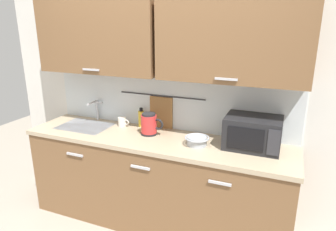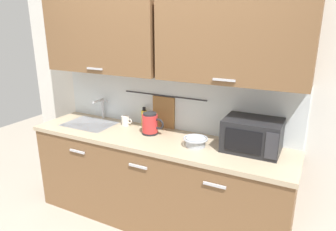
{
  "view_description": "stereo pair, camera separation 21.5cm",
  "coord_description": "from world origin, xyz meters",
  "px_view_note": "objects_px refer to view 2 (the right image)",
  "views": [
    {
      "loc": [
        1.1,
        -2.08,
        1.93
      ],
      "look_at": [
        0.12,
        0.33,
        1.12
      ],
      "focal_mm": 32.36,
      "sensor_mm": 36.0,
      "label": 1
    },
    {
      "loc": [
        1.3,
        -1.99,
        1.93
      ],
      "look_at": [
        0.12,
        0.33,
        1.12
      ],
      "focal_mm": 32.36,
      "sensor_mm": 36.0,
      "label": 2
    }
  ],
  "objects_px": {
    "microwave": "(252,135)",
    "mug_near_sink": "(126,121)",
    "mixing_bowl": "(196,141)",
    "electric_kettle": "(150,124)",
    "dish_soap_bottle": "(144,118)"
  },
  "relations": [
    {
      "from": "microwave",
      "to": "dish_soap_bottle",
      "type": "distance_m",
      "value": 1.13
    },
    {
      "from": "dish_soap_bottle",
      "to": "mixing_bowl",
      "type": "relative_size",
      "value": 0.92
    },
    {
      "from": "dish_soap_bottle",
      "to": "mixing_bowl",
      "type": "bearing_deg",
      "value": -21.24
    },
    {
      "from": "electric_kettle",
      "to": "mug_near_sink",
      "type": "xyz_separation_m",
      "value": [
        -0.36,
        0.1,
        -0.05
      ]
    },
    {
      "from": "microwave",
      "to": "mixing_bowl",
      "type": "xyz_separation_m",
      "value": [
        -0.45,
        -0.13,
        -0.09
      ]
    },
    {
      "from": "microwave",
      "to": "mug_near_sink",
      "type": "distance_m",
      "value": 1.31
    },
    {
      "from": "microwave",
      "to": "electric_kettle",
      "type": "relative_size",
      "value": 2.03
    },
    {
      "from": "microwave",
      "to": "mug_near_sink",
      "type": "height_order",
      "value": "microwave"
    },
    {
      "from": "mixing_bowl",
      "to": "electric_kettle",
      "type": "bearing_deg",
      "value": 170.37
    },
    {
      "from": "microwave",
      "to": "mixing_bowl",
      "type": "relative_size",
      "value": 2.15
    },
    {
      "from": "microwave",
      "to": "mug_near_sink",
      "type": "relative_size",
      "value": 3.83
    },
    {
      "from": "microwave",
      "to": "electric_kettle",
      "type": "height_order",
      "value": "microwave"
    },
    {
      "from": "mixing_bowl",
      "to": "mug_near_sink",
      "type": "bearing_deg",
      "value": 167.62
    },
    {
      "from": "microwave",
      "to": "mug_near_sink",
      "type": "bearing_deg",
      "value": 177.55
    },
    {
      "from": "microwave",
      "to": "dish_soap_bottle",
      "type": "relative_size",
      "value": 2.35
    }
  ]
}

